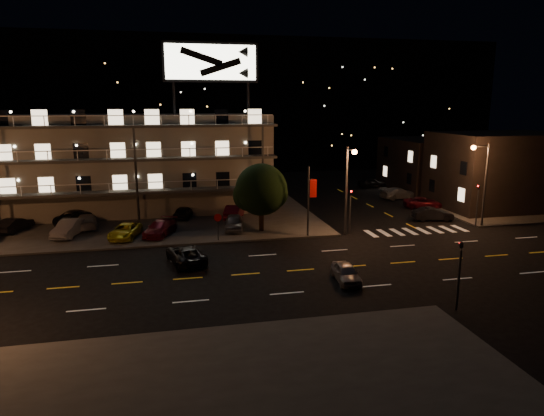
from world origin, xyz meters
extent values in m
plane|color=black|center=(0.00, 0.00, 0.00)|extent=(140.00, 140.00, 0.00)
cube|color=#3B3B38|center=(-14.00, 20.00, 0.07)|extent=(44.00, 24.00, 0.15)
cube|color=#3B3B38|center=(30.00, 20.00, 0.07)|extent=(16.00, 24.00, 0.15)
cube|color=gray|center=(-10.00, 24.00, 5.00)|extent=(28.00, 12.00, 10.00)
cube|color=gray|center=(-10.00, 24.00, 10.25)|extent=(28.00, 12.00, 0.50)
cube|color=#3B3B38|center=(-10.00, 17.10, 3.15)|extent=(28.00, 1.80, 0.25)
cube|color=#3B3B38|center=(-10.00, 17.10, 6.35)|extent=(28.00, 1.80, 0.25)
cube|color=#3B3B38|center=(-10.00, 17.10, 9.55)|extent=(28.00, 1.80, 0.25)
cylinder|color=black|center=(-6.00, 22.00, 12.25)|extent=(0.36, 0.36, 3.50)
cylinder|color=black|center=(2.00, 22.00, 12.25)|extent=(0.36, 0.36, 3.50)
cube|color=black|center=(-2.00, 22.00, 16.00)|extent=(10.20, 0.50, 4.20)
cube|color=white|center=(-2.00, 21.70, 16.00)|extent=(9.60, 0.06, 3.60)
cube|color=black|center=(30.00, 16.00, 4.25)|extent=(14.00, 10.00, 8.50)
cube|color=black|center=(30.00, 28.00, 3.50)|extent=(14.00, 12.00, 7.00)
cube|color=black|center=(0.00, 70.00, 12.00)|extent=(120.00, 20.00, 24.00)
cylinder|color=#2D2D30|center=(8.50, 8.30, 4.00)|extent=(0.20, 0.20, 8.00)
cylinder|color=#2D2D30|center=(8.50, 7.50, 7.80)|extent=(0.12, 1.80, 0.12)
sphere|color=orange|center=(8.50, 6.70, 7.70)|extent=(0.44, 0.44, 0.44)
cylinder|color=#2D2D30|center=(22.50, 8.30, 4.00)|extent=(0.20, 0.20, 8.00)
cylinder|color=#2D2D30|center=(21.70, 8.30, 7.80)|extent=(1.80, 0.12, 0.12)
sphere|color=orange|center=(20.90, 8.30, 7.70)|extent=(0.44, 0.44, 0.44)
cylinder|color=#2D2D30|center=(9.00, 8.50, 1.80)|extent=(0.14, 0.14, 3.60)
imported|color=black|center=(9.00, 8.50, 4.10)|extent=(0.20, 0.16, 1.00)
sphere|color=#FF0C0C|center=(9.00, 8.38, 4.00)|extent=(0.14, 0.14, 0.14)
cylinder|color=#2D2D30|center=(9.00, -8.50, 1.80)|extent=(0.14, 0.14, 3.60)
imported|color=black|center=(9.00, -8.50, 4.10)|extent=(0.20, 0.16, 1.00)
sphere|color=#FF0C0C|center=(9.00, -8.38, 4.00)|extent=(0.14, 0.14, 0.14)
cylinder|color=#2D2D30|center=(22.00, 8.50, 1.80)|extent=(0.14, 0.14, 3.60)
imported|color=black|center=(22.00, 8.50, 4.10)|extent=(0.16, 0.20, 1.00)
sphere|color=#FF0C0C|center=(21.88, 8.50, 4.00)|extent=(0.14, 0.14, 0.14)
cylinder|color=#2D2D30|center=(5.00, 8.40, 3.20)|extent=(0.16, 0.16, 6.40)
cube|color=#B90D0D|center=(5.45, 8.40, 4.40)|extent=(0.60, 0.04, 1.60)
cylinder|color=#2D2D30|center=(-3.00, 8.60, 1.10)|extent=(0.08, 0.08, 2.20)
cylinder|color=#B90D0D|center=(-3.00, 8.55, 2.15)|extent=(0.91, 0.04, 0.91)
cylinder|color=black|center=(1.28, 10.95, 1.25)|extent=(0.46, 0.46, 2.21)
sphere|color=black|center=(1.28, 10.95, 4.01)|extent=(4.78, 4.78, 4.78)
sphere|color=black|center=(0.17, 11.32, 3.46)|extent=(2.94, 2.94, 2.94)
sphere|color=black|center=(2.29, 10.58, 3.65)|extent=(2.76, 2.76, 2.76)
imported|color=gray|center=(-15.80, 12.69, 0.89)|extent=(2.67, 4.73, 1.48)
imported|color=gold|center=(-10.91, 11.04, 0.76)|extent=(3.06, 4.74, 1.22)
imported|color=#580C18|center=(-7.91, 11.28, 0.80)|extent=(3.47, 4.87, 1.31)
imported|color=gray|center=(-1.18, 11.78, 0.84)|extent=(2.26, 4.28, 1.39)
imported|color=black|center=(-21.00, 15.46, 0.80)|extent=(2.69, 4.16, 1.30)
imported|color=black|center=(-15.98, 17.50, 0.85)|extent=(4.02, 5.55, 1.40)
imported|color=gray|center=(-14.75, 15.36, 0.82)|extent=(2.60, 4.88, 1.35)
imported|color=black|center=(-5.57, 17.48, 0.79)|extent=(2.62, 4.04, 1.28)
imported|color=#580C18|center=(-0.51, 16.38, 0.86)|extent=(2.78, 4.56, 1.42)
imported|color=black|center=(19.23, 11.66, 0.67)|extent=(4.25, 2.06, 1.34)
imported|color=#580C18|center=(21.43, 17.46, 0.61)|extent=(4.76, 3.07, 1.22)
imported|color=gray|center=(21.12, 23.11, 0.70)|extent=(5.10, 2.86, 1.40)
imported|color=black|center=(21.28, 31.40, 0.68)|extent=(4.08, 1.79, 1.37)
imported|color=gray|center=(4.38, -2.81, 0.61)|extent=(1.73, 3.69, 1.22)
imported|color=black|center=(-5.96, 3.41, 0.68)|extent=(3.21, 5.23, 1.35)
camera|label=1|loc=(-7.03, -31.86, 11.74)|focal=32.00mm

